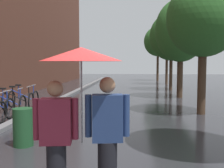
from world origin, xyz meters
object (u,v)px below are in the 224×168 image
parked_bicycle_3 (9,104)px  parked_bicycle_4 (18,101)px  couple_under_umbrella (82,102)px  street_tree_2 (181,31)px  street_tree_4 (167,35)px  litter_bin (23,127)px  street_tree_1 (203,19)px  parked_bicycle_5 (23,98)px  street_tree_5 (158,42)px  street_tree_3 (171,37)px

parked_bicycle_3 → parked_bicycle_4: 0.78m
parked_bicycle_4 → couple_under_umbrella: 7.75m
street_tree_2 → parked_bicycle_3: (-6.89, -5.19, -3.13)m
street_tree_4 → litter_bin: (-5.15, -17.28, -3.65)m
street_tree_1 → street_tree_2: street_tree_2 is taller
street_tree_4 → couple_under_umbrella: street_tree_4 is taller
parked_bicycle_3 → parked_bicycle_5: 1.49m
couple_under_umbrella → parked_bicycle_3: bearing=122.9°
street_tree_5 → parked_bicycle_4: size_ratio=4.83×
street_tree_1 → street_tree_5: 17.84m
street_tree_4 → parked_bicycle_5: street_tree_4 is taller
street_tree_3 → parked_bicycle_5: bearing=-132.5°
street_tree_1 → street_tree_3: size_ratio=0.93×
parked_bicycle_5 → parked_bicycle_4: bearing=-83.8°
street_tree_2 → couple_under_umbrella: (-3.08, -11.10, -2.16)m
street_tree_4 → street_tree_5: street_tree_4 is taller
street_tree_4 → street_tree_3: bearing=-93.2°
parked_bicycle_4 → parked_bicycle_3: bearing=-90.5°
street_tree_5 → litter_bin: (-4.81, -22.02, -3.52)m
parked_bicycle_4 → litter_bin: 4.81m
street_tree_2 → parked_bicycle_4: 8.76m
parked_bicycle_4 → couple_under_umbrella: (3.81, -6.68, 0.98)m
street_tree_4 → street_tree_5: size_ratio=1.06×
street_tree_4 → parked_bicycle_5: bearing=-120.7°
parked_bicycle_4 → parked_bicycle_5: (-0.08, 0.71, 0.00)m
parked_bicycle_5 → parked_bicycle_3: bearing=-87.3°
street_tree_4 → street_tree_1: bearing=-91.2°
street_tree_2 → street_tree_3: bearing=89.4°
street_tree_2 → street_tree_4: (0.30, 8.49, 0.57)m
street_tree_2 → litter_bin: size_ratio=6.09×
street_tree_4 → parked_bicycle_4: (-7.18, -12.91, -3.70)m
couple_under_umbrella → litter_bin: 3.07m
street_tree_5 → couple_under_umbrella: size_ratio=2.64×
street_tree_5 → parked_bicycle_5: bearing=-112.2°
parked_bicycle_4 → couple_under_umbrella: bearing=-60.3°
street_tree_2 → street_tree_4: street_tree_4 is taller
street_tree_2 → parked_bicycle_4: (-6.88, -4.42, -3.13)m
street_tree_1 → street_tree_2: bearing=90.3°
street_tree_3 → parked_bicycle_5: size_ratio=4.71×
parked_bicycle_5 → street_tree_5: bearing=67.8°
street_tree_2 → street_tree_5: street_tree_5 is taller
parked_bicycle_3 → litter_bin: 4.13m
street_tree_1 → street_tree_2: (-0.02, 4.60, 0.12)m
street_tree_2 → street_tree_4: size_ratio=0.90×
street_tree_3 → street_tree_5: 9.32m
couple_under_umbrella → street_tree_2: bearing=74.5°
street_tree_2 → parked_bicycle_5: size_ratio=4.73×
street_tree_1 → parked_bicycle_3: bearing=-175.1°
street_tree_1 → street_tree_5: size_ratio=0.88×
parked_bicycle_3 → litter_bin: bearing=-60.5°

